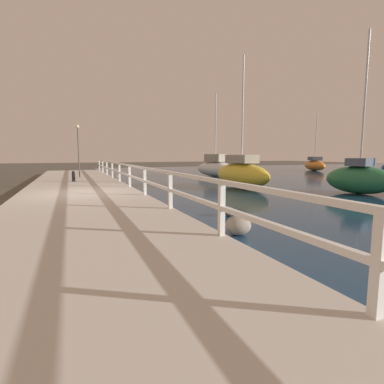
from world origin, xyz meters
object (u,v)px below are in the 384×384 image
object	(u,v)px
sailboat_green	(359,178)
sailboat_yellow	(241,174)
mooring_bollard	(74,176)
sailboat_orange	(315,165)
dock_lamp	(78,143)
sailboat_white	(215,167)

from	to	relation	value
sailboat_green	sailboat_yellow	bearing A→B (deg)	116.09
mooring_bollard	sailboat_yellow	xyz separation A→B (m)	(8.50, -3.19, 0.13)
mooring_bollard	sailboat_yellow	distance (m)	9.08
mooring_bollard	sailboat_orange	xyz separation A→B (m)	(25.45, 8.86, 0.01)
mooring_bollard	dock_lamp	distance (m)	3.91
mooring_bollard	sailboat_green	world-z (taller)	sailboat_green
sailboat_green	sailboat_orange	bearing A→B (deg)	37.07
sailboat_white	sailboat_yellow	bearing A→B (deg)	-131.44
sailboat_yellow	sailboat_green	bearing A→B (deg)	-54.82
sailboat_yellow	sailboat_orange	bearing A→B (deg)	30.73
sailboat_green	sailboat_yellow	world-z (taller)	sailboat_green
sailboat_green	sailboat_white	size ratio (longest dim) A/B	1.08
sailboat_orange	sailboat_yellow	bearing A→B (deg)	-119.84
sailboat_green	dock_lamp	bearing A→B (deg)	123.26
dock_lamp	sailboat_white	world-z (taller)	sailboat_white
mooring_bollard	sailboat_yellow	bearing A→B (deg)	-20.59
dock_lamp	sailboat_white	size ratio (longest dim) A/B	0.50
sailboat_orange	sailboat_white	distance (m)	15.00
mooring_bollard	sailboat_white	bearing A→B (deg)	24.23
sailboat_green	sailboat_yellow	distance (m)	5.64
dock_lamp	sailboat_white	xyz separation A→B (m)	(10.57, 1.55, -1.79)
sailboat_yellow	sailboat_white	size ratio (longest dim) A/B	1.04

